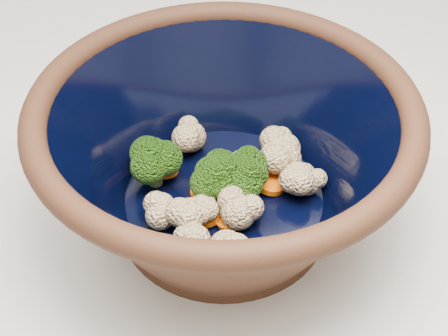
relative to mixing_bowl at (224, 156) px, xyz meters
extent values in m
cylinder|color=black|center=(0.00, 0.00, -0.08)|extent=(0.20, 0.20, 0.01)
torus|color=black|center=(0.00, 0.00, 0.05)|extent=(0.34, 0.34, 0.02)
cylinder|color=black|center=(0.00, 0.00, -0.05)|extent=(0.19, 0.19, 0.00)
cylinder|color=#608442|center=(0.00, 0.00, -0.04)|extent=(0.01, 0.01, 0.02)
ellipsoid|color=#326112|center=(0.00, 0.00, -0.02)|extent=(0.04, 0.04, 0.04)
cylinder|color=#608442|center=(0.00, 0.00, -0.04)|extent=(0.01, 0.01, 0.02)
ellipsoid|color=#326112|center=(0.00, 0.00, -0.02)|extent=(0.04, 0.04, 0.04)
cylinder|color=#608442|center=(0.01, -0.01, -0.04)|extent=(0.01, 0.01, 0.02)
ellipsoid|color=#326112|center=(0.01, -0.01, -0.02)|extent=(0.03, 0.03, 0.03)
cylinder|color=#608442|center=(-0.01, 0.00, -0.04)|extent=(0.01, 0.01, 0.02)
ellipsoid|color=#326112|center=(-0.01, 0.00, -0.02)|extent=(0.04, 0.04, 0.04)
cylinder|color=#608442|center=(-0.06, 0.04, -0.04)|extent=(0.01, 0.01, 0.02)
ellipsoid|color=#326112|center=(-0.06, 0.04, -0.01)|extent=(0.05, 0.05, 0.04)
cylinder|color=#608442|center=(0.03, 0.01, -0.04)|extent=(0.01, 0.01, 0.02)
ellipsoid|color=#326112|center=(0.03, 0.01, -0.02)|extent=(0.04, 0.04, 0.03)
cylinder|color=#608442|center=(0.02, -0.01, -0.04)|extent=(0.01, 0.01, 0.02)
ellipsoid|color=#326112|center=(0.02, -0.01, -0.02)|extent=(0.04, 0.04, 0.04)
sphere|color=beige|center=(0.07, -0.02, -0.03)|extent=(0.03, 0.03, 0.03)
sphere|color=beige|center=(0.01, 0.01, -0.03)|extent=(0.03, 0.03, 0.03)
sphere|color=beige|center=(-0.07, -0.01, -0.04)|extent=(0.03, 0.03, 0.03)
sphere|color=beige|center=(-0.05, -0.05, -0.04)|extent=(0.03, 0.03, 0.03)
sphere|color=beige|center=(0.07, 0.02, -0.03)|extent=(0.03, 0.03, 0.03)
sphere|color=beige|center=(-0.03, -0.07, -0.03)|extent=(0.03, 0.03, 0.03)
sphere|color=beige|center=(0.00, -0.04, -0.03)|extent=(0.03, 0.03, 0.03)
sphere|color=beige|center=(0.07, 0.01, -0.03)|extent=(0.03, 0.03, 0.03)
sphere|color=beige|center=(-0.03, -0.02, -0.04)|extent=(0.03, 0.03, 0.03)
sphere|color=beige|center=(-0.01, 0.07, -0.03)|extent=(0.03, 0.03, 0.03)
sphere|color=beige|center=(-0.04, -0.02, -0.03)|extent=(0.03, 0.03, 0.03)
sphere|color=beige|center=(0.07, -0.03, -0.04)|extent=(0.03, 0.03, 0.03)
cylinder|color=orange|center=(0.06, 0.02, -0.04)|extent=(0.03, 0.03, 0.01)
cylinder|color=orange|center=(-0.01, -0.04, -0.04)|extent=(0.03, 0.03, 0.01)
cylinder|color=orange|center=(-0.02, -0.01, -0.04)|extent=(0.03, 0.03, 0.01)
cylinder|color=orange|center=(0.02, 0.00, -0.04)|extent=(0.03, 0.03, 0.01)
cylinder|color=orange|center=(0.05, -0.01, -0.04)|extent=(0.03, 0.03, 0.01)
cylinder|color=orange|center=(-0.02, 0.00, -0.04)|extent=(0.03, 0.03, 0.01)
cylinder|color=orange|center=(-0.04, 0.05, -0.04)|extent=(0.03, 0.03, 0.01)
cylinder|color=orange|center=(-0.03, -0.02, -0.04)|extent=(0.03, 0.03, 0.01)
camera|label=1|loc=(-0.16, -0.38, 0.38)|focal=50.00mm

